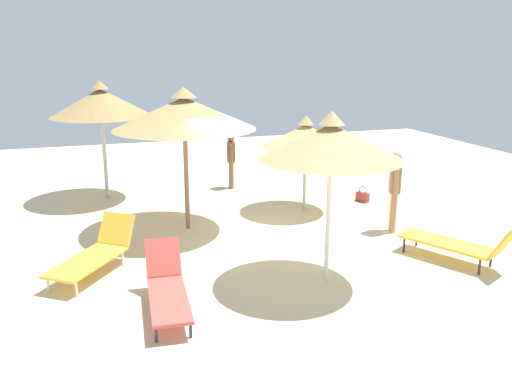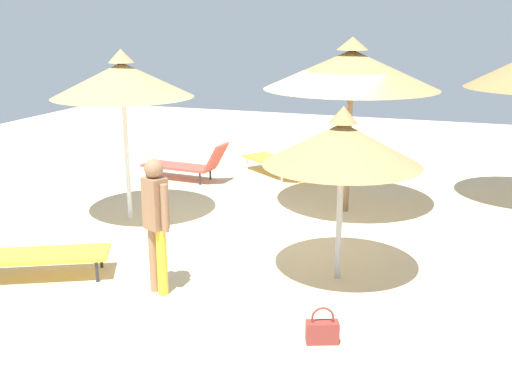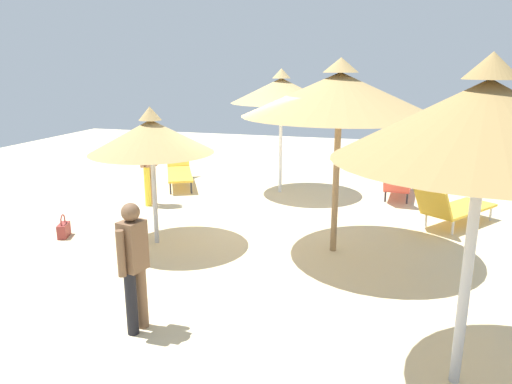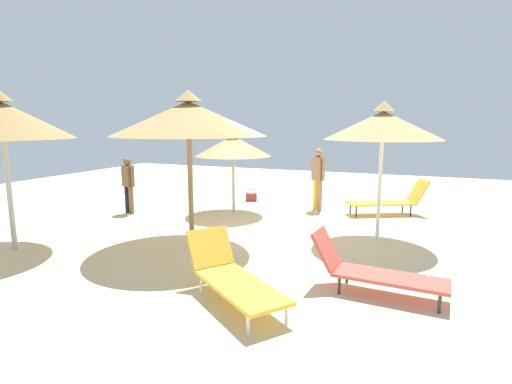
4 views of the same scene
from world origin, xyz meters
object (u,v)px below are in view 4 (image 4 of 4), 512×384
Objects in this scene: lounge_chair_near_right at (372,270)px; lounge_chair_near_left at (232,275)px; handbag at (251,197)px; lounge_chair_center at (391,200)px; parasol_umbrella_front at (189,119)px; parasol_umbrella_back at (1,120)px; parasol_umbrella_edge at (233,146)px; person_standing_far_left at (128,183)px; person_standing_edge at (318,175)px; parasol_umbrella_far_right at (383,125)px.

lounge_chair_near_right is 1.01× the size of lounge_chair_near_left.
handbag is at bearing -69.20° from lounge_chair_near_left.
lounge_chair_near_right is 0.91× the size of lounge_chair_center.
parasol_umbrella_front reaches higher than lounge_chair_near_right.
lounge_chair_center is (-3.50, -4.37, -2.12)m from parasol_umbrella_front.
lounge_chair_near_right is at bearing -175.36° from parasol_umbrella_back.
parasol_umbrella_back is at bearing 42.09° from lounge_chair_center.
parasol_umbrella_edge is 1.52× the size of person_standing_far_left.
person_standing_edge is (-4.64, -2.31, 0.15)m from person_standing_far_left.
parasol_umbrella_back reaches higher than lounge_chair_near_left.
lounge_chair_near_right is at bearing 135.90° from parasol_umbrella_edge.
parasol_umbrella_front reaches higher than lounge_chair_center.
parasol_umbrella_far_right reaches higher than parasol_umbrella_edge.
lounge_chair_near_right is (-0.18, 2.72, -2.03)m from parasol_umbrella_far_right.
lounge_chair_center is 5.11× the size of handbag.
person_standing_far_left reaches higher than lounge_chair_near_left.
lounge_chair_center is at bearing -88.80° from lounge_chair_near_right.
handbag is at bearing -13.14° from person_standing_edge.
handbag is at bearing -81.75° from parasol_umbrella_front.
person_standing_edge is 4.18× the size of handbag.
lounge_chair_center is 1.11× the size of lounge_chair_near_left.
person_standing_far_left is (2.60, 1.12, -0.98)m from parasol_umbrella_edge.
parasol_umbrella_back is 7.32× the size of handbag.
parasol_umbrella_edge is 0.80× the size of parasol_umbrella_far_right.
parasol_umbrella_far_right is 1.50× the size of lounge_chair_near_left.
parasol_umbrella_front is 1.59× the size of lounge_chair_near_right.
parasol_umbrella_edge is 0.76× the size of parasol_umbrella_back.
lounge_chair_near_right is at bearing 93.87° from parasol_umbrella_far_right.
lounge_chair_near_right is 5.58m from person_standing_edge.
person_standing_far_left is 3.64× the size of handbag.
lounge_chair_near_left is at bearing 142.15° from person_standing_far_left.
lounge_chair_near_left is at bearing 174.80° from parasol_umbrella_back.
person_standing_far_left is (6.58, 2.54, 0.45)m from lounge_chair_center.
lounge_chair_center is (-0.07, -2.67, -1.99)m from parasol_umbrella_far_right.
parasol_umbrella_front is (-3.06, -1.55, 0.03)m from parasol_umbrella_back.
person_standing_far_left is at bearing 49.68° from handbag.
lounge_chair_center is 1.40× the size of person_standing_far_left.
parasol_umbrella_far_right is at bearing -153.34° from parasol_umbrella_back.
parasol_umbrella_back is 1.06× the size of parasol_umbrella_far_right.
handbag is (4.11, -2.96, -2.25)m from parasol_umbrella_far_right.
parasol_umbrella_far_right is at bearing -113.03° from lounge_chair_near_left.
lounge_chair_near_right is (-3.61, 1.01, -2.16)m from parasol_umbrella_front.
parasol_umbrella_front is 4.68m from person_standing_edge.
parasol_umbrella_front is at bearing 149.18° from person_standing_far_left.
parasol_umbrella_far_right is at bearing -153.55° from parasol_umbrella_front.
parasol_umbrella_far_right reaches higher than handbag.
parasol_umbrella_edge is 5.66m from lounge_chair_near_left.
lounge_chair_near_left is 6.27m from person_standing_far_left.
person_standing_edge is (-1.56, -4.14, -1.52)m from parasol_umbrella_front.
person_standing_edge reaches higher than person_standing_far_left.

